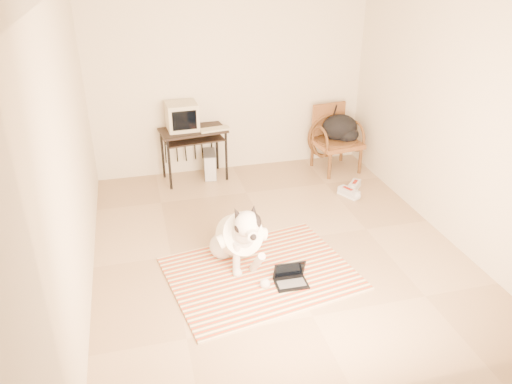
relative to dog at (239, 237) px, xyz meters
name	(u,v)px	position (x,y,z in m)	size (l,w,h in m)	color
floor	(273,242)	(0.47, 0.31, -0.34)	(4.50, 4.50, 0.00)	tan
wall_back	(230,80)	(0.47, 2.56, 1.01)	(4.50, 4.50, 0.00)	beige
wall_front	(374,247)	(0.47, -1.94, 1.01)	(4.50, 4.50, 0.00)	beige
wall_left	(72,150)	(-1.53, 0.31, 1.01)	(4.50, 4.50, 0.00)	beige
wall_right	(445,117)	(2.47, 0.31, 1.01)	(4.50, 4.50, 0.00)	beige
rug	(261,273)	(0.17, -0.25, -0.33)	(2.06, 1.71, 0.02)	red
dog	(239,237)	(0.00, 0.00, 0.00)	(0.56, 1.15, 0.84)	beige
laptop	(290,278)	(0.42, -0.49, -0.26)	(0.33, 0.24, 0.23)	black
computer_desk	(193,137)	(-0.14, 2.27, 0.31)	(0.97, 0.62, 0.76)	black
crt_monitor	(182,116)	(-0.28, 2.33, 0.61)	(0.44, 0.43, 0.38)	#B8AE90
desk_keyboard	(214,129)	(0.15, 2.18, 0.43)	(0.42, 0.16, 0.03)	#B8AE90
pc_tower	(210,164)	(0.08, 2.31, -0.15)	(0.22, 0.42, 0.38)	#535356
rattan_chair	(335,138)	(1.96, 2.13, 0.15)	(0.71, 0.70, 0.96)	brown
backpack	(341,129)	(2.04, 2.13, 0.29)	(0.53, 0.47, 0.40)	black
sneaker_left	(349,193)	(1.80, 1.19, -0.29)	(0.25, 0.33, 0.11)	silver
sneaker_right	(354,186)	(1.97, 1.37, -0.29)	(0.28, 0.30, 0.10)	silver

